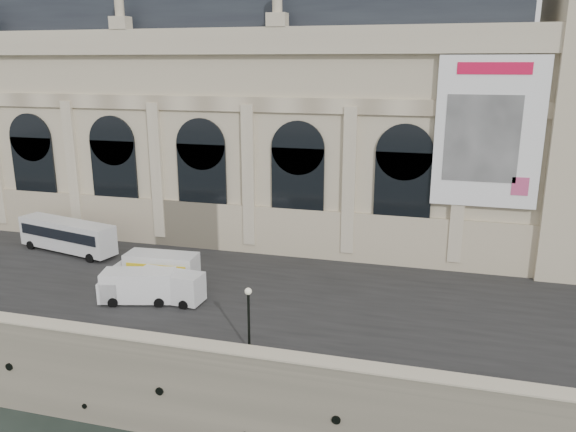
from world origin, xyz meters
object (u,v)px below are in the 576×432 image
(van_b, at_px, (166,286))
(box_truck, at_px, (157,270))
(lamp_right, at_px, (249,320))
(bus_left, at_px, (67,235))
(van_c, at_px, (134,286))

(van_b, xyz_separation_m, box_truck, (-2.20, 2.70, 0.21))
(van_b, distance_m, box_truck, 3.49)
(van_b, height_order, box_truck, box_truck)
(box_truck, distance_m, lamp_right, 14.48)
(bus_left, height_order, van_c, bus_left)
(bus_left, distance_m, van_c, 15.85)
(van_c, bearing_deg, box_truck, 86.59)
(bus_left, distance_m, van_b, 17.45)
(lamp_right, bearing_deg, box_truck, 142.25)
(van_b, xyz_separation_m, van_c, (-2.41, -0.84, 0.06))
(van_c, distance_m, box_truck, 3.56)
(bus_left, relative_size, van_b, 2.01)
(box_truck, relative_size, lamp_right, 1.63)
(van_b, relative_size, lamp_right, 1.26)
(van_c, xyz_separation_m, box_truck, (0.21, 3.55, 0.15))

